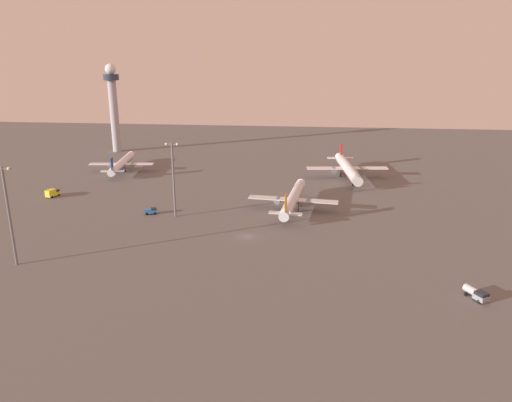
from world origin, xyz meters
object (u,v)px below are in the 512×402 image
Objects in this scene: control_tower at (113,102)px; airplane_mid_apron at (293,199)px; apron_light_central at (8,210)px; apron_light_west at (173,175)px; fuel_truck at (477,293)px; maintenance_van at (151,211)px; catering_truck at (52,193)px; airplane_near_gate at (348,168)px; airplane_far_stand at (122,163)px.

airplane_mid_apron is (97.35, -89.15, -22.26)m from control_tower.
apron_light_west is at bearing 52.23° from apron_light_central.
control_tower is 1.13× the size of airplane_mid_apron.
control_tower reaches higher than fuel_truck.
catering_truck is at bearing -128.95° from maintenance_van.
airplane_near_gate reaches higher than fuel_truck.
control_tower is at bearing -76.10° from fuel_truck.
fuel_truck is at bearing -9.91° from catering_truck.
apron_light_central is (-115.84, 7.16, 13.95)m from fuel_truck.
apron_light_central is (-71.83, -53.11, 11.37)m from airplane_mid_apron.
maintenance_van is at bearing 170.12° from apron_light_west.
airplane_mid_apron is 92.23m from airplane_far_stand.
catering_truck is 151.21m from fuel_truck.
control_tower is 7.03× the size of fuel_truck.
maintenance_van is 0.70× the size of fuel_truck.
airplane_near_gate is (22.19, 45.32, 0.43)m from airplane_mid_apron.
airplane_far_stand reaches higher than maintenance_van.
control_tower is 1.70× the size of apron_light_central.
control_tower reaches higher than airplane_far_stand.
catering_truck is at bearing 161.59° from apron_light_west.
airplane_mid_apron reaches higher than maintenance_van.
catering_truck is at bearing -112.76° from airplane_far_stand.
apron_light_central is at bearing -136.65° from airplane_mid_apron.
catering_truck is (-91.85, 6.13, -2.36)m from airplane_mid_apron.
airplane_mid_apron is 6.68× the size of catering_truck.
airplane_far_stand is (-101.50, 1.74, -0.76)m from airplane_near_gate.
airplane_mid_apron is 8.93× the size of maintenance_van.
airplane_near_gate is 89.55m from maintenance_van.
fuel_truck is at bearing -46.77° from airplane_far_stand.
catering_truck is (-114.04, -39.19, -2.79)m from airplane_near_gate.
airplane_mid_apron is 92.09m from catering_truck.
apron_light_west is (-39.45, -11.31, 10.63)m from airplane_mid_apron.
airplane_far_stand is 1.47× the size of apron_light_west.
airplane_far_stand is at bearing -7.15° from airplane_near_gate.
catering_truck is at bearing 12.80° from airplane_near_gate.
airplane_near_gate is at bearing 70.79° from airplane_mid_apron.
airplane_near_gate is at bearing 42.58° from apron_light_west.
apron_light_west is at bearing -59.91° from fuel_truck.
airplane_mid_apron is at bearing 16.00° from apron_light_west.
apron_light_central is at bearing -55.19° from catering_truck.
fuel_truck is at bearing -3.54° from apron_light_central.
fuel_truck is 0.24× the size of apron_light_central.
catering_truck is 56.73m from apron_light_west.
airplane_near_gate is 84.32m from apron_light_west.
fuel_truck is (92.35, -50.50, 0.19)m from maintenance_van.
fuel_truck is (123.32, -107.32, -2.25)m from airplane_far_stand.
control_tower is 1.80× the size of apron_light_west.
apron_light_central reaches higher than airplane_mid_apron.
apron_light_central is at bearing -127.77° from apron_light_west.
airplane_near_gate is 120.62m from catering_truck.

